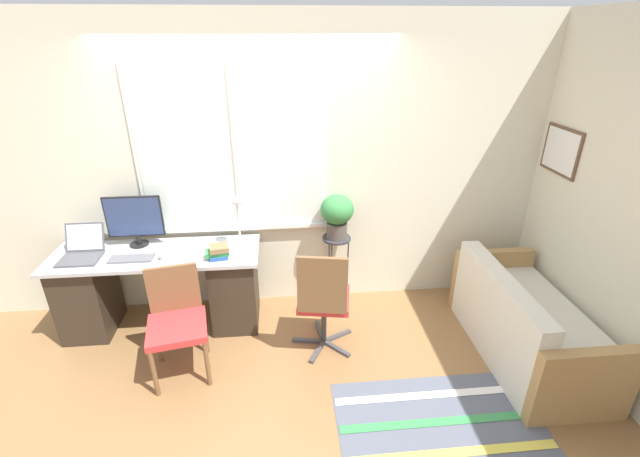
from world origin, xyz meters
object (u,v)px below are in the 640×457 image
(laptop, at_px, (82,251))
(mouse, at_px, (160,257))
(desk_chair_wooden, at_px, (177,319))
(plant_stand, at_px, (336,246))
(keyboard, at_px, (131,259))
(desk_lamp, at_px, (238,213))
(monitor, at_px, (135,219))
(office_chair_swivel, at_px, (323,299))
(couch_loveseat, at_px, (525,326))
(potted_plant, at_px, (337,213))
(book_stack, at_px, (218,252))

(laptop, bearing_deg, mouse, -8.43)
(desk_chair_wooden, height_order, plant_stand, desk_chair_wooden)
(keyboard, height_order, desk_lamp, desk_lamp)
(monitor, xyz_separation_m, mouse, (0.25, -0.28, -0.24))
(office_chair_swivel, height_order, couch_loveseat, office_chair_swivel)
(laptop, distance_m, plant_stand, 2.24)
(potted_plant, bearing_deg, plant_stand, -161.57)
(book_stack, bearing_deg, couch_loveseat, -12.44)
(laptop, xyz_separation_m, book_stack, (1.16, -0.13, 0.00))
(keyboard, xyz_separation_m, desk_lamp, (0.91, 0.16, 0.31))
(book_stack, distance_m, couch_loveseat, 2.65)
(keyboard, bearing_deg, laptop, 167.47)
(desk_lamp, height_order, desk_chair_wooden, desk_lamp)
(potted_plant, bearing_deg, mouse, -168.99)
(monitor, xyz_separation_m, couch_loveseat, (3.28, -0.87, -0.73))
(couch_loveseat, relative_size, potted_plant, 3.53)
(laptop, distance_m, desk_chair_wooden, 1.10)
(monitor, distance_m, couch_loveseat, 3.47)
(desk_lamp, relative_size, office_chair_swivel, 0.48)
(office_chair_swivel, height_order, potted_plant, potted_plant)
(keyboard, relative_size, desk_chair_wooden, 0.42)
(couch_loveseat, xyz_separation_m, plant_stand, (-1.48, 0.89, 0.37))
(desk_lamp, xyz_separation_m, book_stack, (-0.17, -0.20, -0.27))
(monitor, bearing_deg, office_chair_swivel, -22.49)
(laptop, xyz_separation_m, mouse, (0.67, -0.10, -0.04))
(laptop, bearing_deg, book_stack, -6.39)
(mouse, height_order, couch_loveseat, mouse)
(office_chair_swivel, relative_size, potted_plant, 2.33)
(desk_lamp, height_order, office_chair_swivel, desk_lamp)
(monitor, bearing_deg, couch_loveseat, -14.88)
(keyboard, relative_size, mouse, 6.28)
(book_stack, distance_m, plant_stand, 1.12)
(monitor, distance_m, keyboard, 0.37)
(monitor, relative_size, keyboard, 1.36)
(laptop, relative_size, office_chair_swivel, 0.36)
(desk_lamp, bearing_deg, keyboard, -169.85)
(office_chair_swivel, height_order, plant_stand, office_chair_swivel)
(mouse, bearing_deg, monitor, 131.72)
(laptop, height_order, plant_stand, laptop)
(keyboard, height_order, desk_chair_wooden, desk_chair_wooden)
(office_chair_swivel, bearing_deg, plant_stand, -95.91)
(mouse, bearing_deg, book_stack, -3.60)
(laptop, relative_size, monitor, 0.72)
(mouse, relative_size, plant_stand, 0.08)
(book_stack, bearing_deg, mouse, 176.40)
(monitor, height_order, book_stack, monitor)
(mouse, bearing_deg, keyboard, 179.06)
(mouse, xyz_separation_m, desk_lamp, (0.66, 0.17, 0.31))
(book_stack, height_order, desk_chair_wooden, book_stack)
(keyboard, xyz_separation_m, couch_loveseat, (3.27, -0.59, -0.49))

